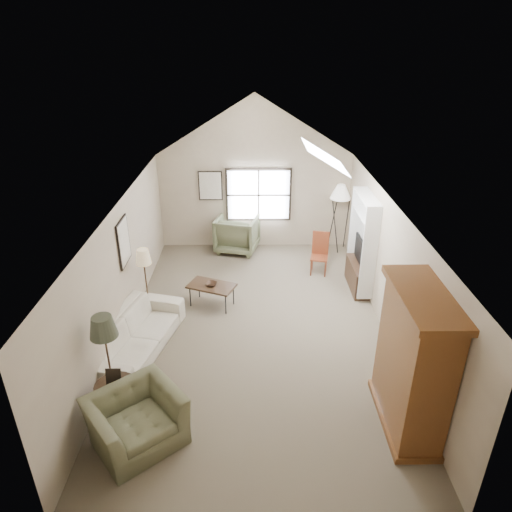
{
  "coord_description": "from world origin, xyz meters",
  "views": [
    {
      "loc": [
        -0.08,
        -7.47,
        5.22
      ],
      "look_at": [
        0.0,
        0.4,
        1.4
      ],
      "focal_mm": 32.0,
      "sensor_mm": 36.0,
      "label": 1
    }
  ],
  "objects_px": {
    "sofa": "(135,335)",
    "side_table": "(118,401)",
    "armchair_near": "(136,420)",
    "coffee_table": "(212,295)",
    "armchair_far": "(237,233)",
    "side_chair": "(319,254)",
    "armoire": "(413,362)"
  },
  "relations": [
    {
      "from": "sofa",
      "to": "armchair_far",
      "type": "bearing_deg",
      "value": -7.5
    },
    {
      "from": "armoire",
      "to": "armchair_near",
      "type": "bearing_deg",
      "value": -174.96
    },
    {
      "from": "sofa",
      "to": "armchair_far",
      "type": "height_order",
      "value": "armchair_far"
    },
    {
      "from": "side_chair",
      "to": "coffee_table",
      "type": "bearing_deg",
      "value": -137.63
    },
    {
      "from": "armchair_far",
      "to": "side_chair",
      "type": "relative_size",
      "value": 1.04
    },
    {
      "from": "sofa",
      "to": "armchair_near",
      "type": "bearing_deg",
      "value": -152.25
    },
    {
      "from": "armchair_far",
      "to": "coffee_table",
      "type": "height_order",
      "value": "armchair_far"
    },
    {
      "from": "armchair_near",
      "to": "sofa",
      "type": "bearing_deg",
      "value": 64.21
    },
    {
      "from": "armoire",
      "to": "side_table",
      "type": "relative_size",
      "value": 3.62
    },
    {
      "from": "armoire",
      "to": "side_table",
      "type": "distance_m",
      "value": 4.35
    },
    {
      "from": "sofa",
      "to": "armchair_far",
      "type": "xyz_separation_m",
      "value": [
        1.74,
        4.34,
        0.13
      ]
    },
    {
      "from": "armoire",
      "to": "sofa",
      "type": "distance_m",
      "value": 4.76
    },
    {
      "from": "armchair_far",
      "to": "side_table",
      "type": "bearing_deg",
      "value": 88.02
    },
    {
      "from": "armchair_far",
      "to": "side_chair",
      "type": "height_order",
      "value": "side_chair"
    },
    {
      "from": "side_table",
      "to": "side_chair",
      "type": "distance_m",
      "value": 5.86
    },
    {
      "from": "coffee_table",
      "to": "armoire",
      "type": "bearing_deg",
      "value": -46.47
    },
    {
      "from": "armchair_near",
      "to": "side_table",
      "type": "relative_size",
      "value": 1.96
    },
    {
      "from": "coffee_table",
      "to": "armchair_far",
      "type": "bearing_deg",
      "value": 80.37
    },
    {
      "from": "side_table",
      "to": "coffee_table",
      "type": "bearing_deg",
      "value": 69.74
    },
    {
      "from": "coffee_table",
      "to": "side_chair",
      "type": "distance_m",
      "value": 2.87
    },
    {
      "from": "sofa",
      "to": "side_table",
      "type": "height_order",
      "value": "sofa"
    },
    {
      "from": "armoire",
      "to": "armchair_far",
      "type": "xyz_separation_m",
      "value": [
        -2.64,
        6.06,
        -0.61
      ]
    },
    {
      "from": "side_table",
      "to": "side_chair",
      "type": "relative_size",
      "value": 0.59
    },
    {
      "from": "armchair_far",
      "to": "side_chair",
      "type": "distance_m",
      "value": 2.41
    },
    {
      "from": "armoire",
      "to": "coffee_table",
      "type": "xyz_separation_m",
      "value": [
        -3.11,
        3.28,
        -0.85
      ]
    },
    {
      "from": "armoire",
      "to": "armchair_far",
      "type": "relative_size",
      "value": 2.06
    },
    {
      "from": "armoire",
      "to": "side_chair",
      "type": "height_order",
      "value": "armoire"
    },
    {
      "from": "side_table",
      "to": "sofa",
      "type": "bearing_deg",
      "value": 93.58
    },
    {
      "from": "sofa",
      "to": "coffee_table",
      "type": "relative_size",
      "value": 2.51
    },
    {
      "from": "sofa",
      "to": "side_table",
      "type": "xyz_separation_m",
      "value": [
        0.1,
        -1.6,
        -0.05
      ]
    },
    {
      "from": "armchair_near",
      "to": "side_chair",
      "type": "xyz_separation_m",
      "value": [
        3.24,
        5.06,
        0.13
      ]
    },
    {
      "from": "armoire",
      "to": "sofa",
      "type": "bearing_deg",
      "value": 158.48
    }
  ]
}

